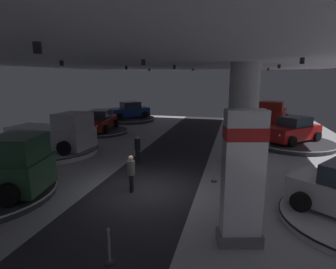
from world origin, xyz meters
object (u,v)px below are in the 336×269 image
(display_car_far_left, at_px, (100,121))
(visitor_walking_near, at_px, (131,171))
(display_car_far_right, at_px, (293,130))
(pickup_truck_mid_left, at_px, (55,134))
(visitor_walking_far, at_px, (137,147))
(column_right, at_px, (243,115))
(pickup_truck_deep_right, at_px, (272,115))
(display_car_deep_left, at_px, (129,111))
(display_platform_deep_right, at_px, (272,126))
(display_platform_far_left, at_px, (101,131))
(display_platform_far_right, at_px, (291,143))
(brand_sign_pylon, at_px, (243,177))
(display_platform_mid_left, at_px, (53,150))
(display_platform_deep_left, at_px, (129,119))

(display_car_far_left, xyz_separation_m, visitor_walking_near, (7.16, -10.92, -0.12))
(display_car_far_left, bearing_deg, display_car_far_right, -2.56)
(pickup_truck_mid_left, xyz_separation_m, visitor_walking_far, (5.63, -0.54, -0.37))
(pickup_truck_mid_left, xyz_separation_m, display_car_far_left, (-0.40, 6.59, -0.25))
(column_right, distance_m, visitor_walking_near, 6.86)
(pickup_truck_mid_left, distance_m, display_car_far_left, 6.60)
(display_car_far_left, relative_size, pickup_truck_deep_right, 0.78)
(display_car_far_right, xyz_separation_m, display_car_deep_left, (-15.20, 7.33, 0.03))
(pickup_truck_deep_right, bearing_deg, display_car_deep_left, 175.82)
(display_platform_deep_right, relative_size, visitor_walking_far, 3.57)
(display_car_far_right, relative_size, pickup_truck_mid_left, 0.79)
(display_platform_far_left, bearing_deg, display_car_far_left, 97.99)
(display_platform_far_right, xyz_separation_m, display_car_far_right, (0.02, 0.02, 0.91))
(brand_sign_pylon, bearing_deg, pickup_truck_deep_right, 81.23)
(display_platform_mid_left, height_order, display_platform_deep_right, display_platform_deep_right)
(display_platform_mid_left, bearing_deg, display_car_far_left, 90.69)
(column_right, bearing_deg, visitor_walking_near, -132.75)
(display_platform_mid_left, bearing_deg, pickup_truck_mid_left, -4.02)
(display_car_far_left, bearing_deg, display_car_deep_left, 89.87)
(column_right, distance_m, visitor_walking_far, 6.00)
(pickup_truck_deep_right, bearing_deg, brand_sign_pylon, -98.77)
(brand_sign_pylon, distance_m, display_platform_far_left, 17.90)
(display_platform_deep_left, relative_size, display_car_deep_left, 1.28)
(display_car_far_left, bearing_deg, visitor_walking_far, -49.76)
(display_platform_deep_left, bearing_deg, column_right, -47.45)
(pickup_truck_mid_left, distance_m, visitor_walking_far, 5.67)
(pickup_truck_mid_left, xyz_separation_m, pickup_truck_deep_right, (14.12, 12.18, 0.00))
(pickup_truck_deep_right, bearing_deg, pickup_truck_mid_left, -139.21)
(display_platform_far_left, relative_size, visitor_walking_near, 2.98)
(display_platform_deep_left, distance_m, display_platform_deep_right, 14.61)
(visitor_walking_near, distance_m, visitor_walking_far, 3.95)
(display_platform_mid_left, height_order, display_platform_far_left, display_platform_mid_left)
(pickup_truck_deep_right, bearing_deg, display_platform_far_left, -158.82)
(display_platform_mid_left, height_order, pickup_truck_deep_right, pickup_truck_deep_right)
(display_car_far_right, relative_size, visitor_walking_far, 2.68)
(brand_sign_pylon, bearing_deg, display_platform_far_left, 130.47)
(display_platform_far_right, height_order, display_platform_far_left, display_platform_far_right)
(brand_sign_pylon, distance_m, visitor_walking_near, 5.27)
(display_platform_far_left, bearing_deg, pickup_truck_deep_right, 21.18)
(column_right, xyz_separation_m, display_platform_far_right, (3.55, 5.36, -2.57))
(display_car_deep_left, height_order, display_platform_deep_right, display_car_deep_left)
(display_car_far_right, bearing_deg, display_platform_far_left, 177.55)
(display_platform_mid_left, relative_size, visitor_walking_near, 3.57)
(column_right, relative_size, display_platform_far_left, 1.16)
(display_platform_deep_left, xyz_separation_m, visitor_walking_far, (6.04, -13.76, 0.71))
(display_car_far_right, relative_size, display_platform_deep_right, 0.75)
(display_platform_far_left, xyz_separation_m, display_platform_deep_right, (14.58, 5.94, 0.04))
(pickup_truck_mid_left, relative_size, display_car_deep_left, 1.27)
(column_right, relative_size, pickup_truck_mid_left, 1.01)
(display_platform_far_left, height_order, display_platform_deep_right, display_platform_deep_right)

